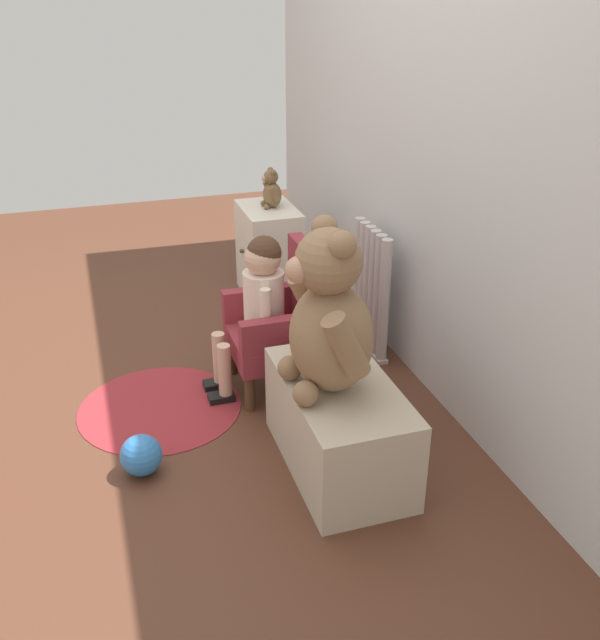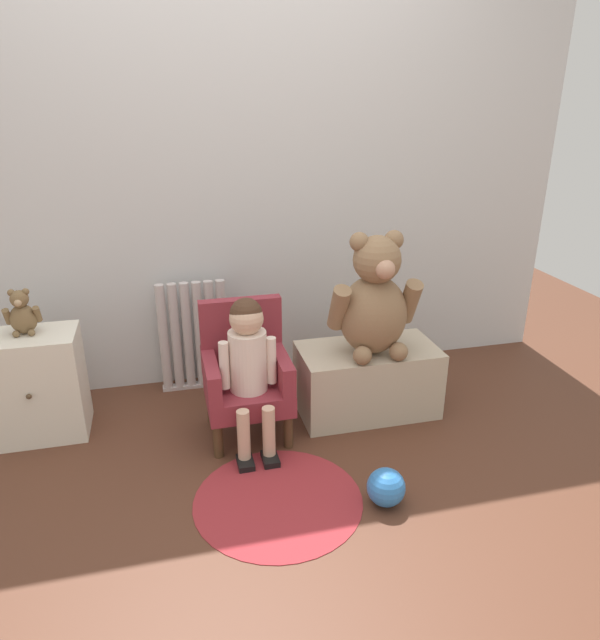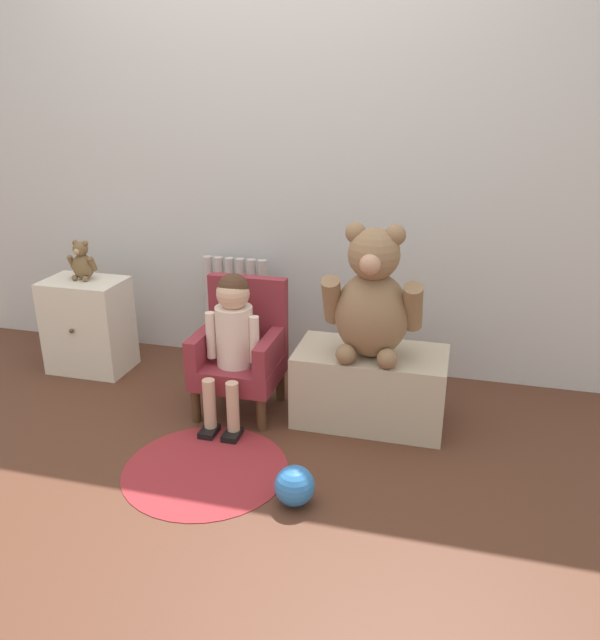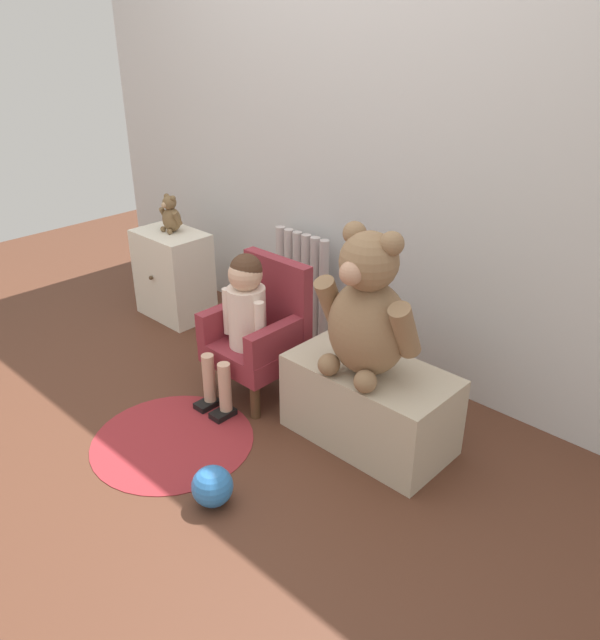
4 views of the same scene
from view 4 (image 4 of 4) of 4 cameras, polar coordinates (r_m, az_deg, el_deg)
The scene contains 11 objects.
ground_plane at distance 2.73m, azimuth -12.27°, elevation -10.62°, with size 6.00×6.00×0.00m, color #532F1F.
back_wall at distance 3.02m, azimuth 4.88°, elevation 18.40°, with size 3.80×0.05×2.40m, color silver.
radiator at distance 3.30m, azimuth 0.15°, elevation 2.92°, with size 0.37×0.05×0.60m.
small_dresser at distance 3.67m, azimuth -11.47°, elevation 4.10°, with size 0.42×0.31×0.51m.
child_armchair at distance 2.86m, azimuth -3.59°, elevation -1.05°, with size 0.38×0.36×0.63m.
child_figure at distance 2.74m, azimuth -5.28°, elevation 1.01°, with size 0.25×0.35×0.70m.
low_bench at distance 2.59m, azimuth 6.36°, elevation -7.63°, with size 0.68×0.36×0.35m, color #BEAD93.
large_teddy_bear at distance 2.34m, azimuth 6.18°, elevation 0.72°, with size 0.43×0.30×0.59m.
small_teddy_bear at distance 3.57m, azimuth -11.72°, elevation 9.35°, with size 0.15×0.11×0.21m.
floor_rug at distance 2.71m, azimuth -11.55°, elevation -10.72°, with size 0.68×0.68×0.01m, color maroon.
toy_ball at distance 2.35m, azimuth -8.02°, elevation -14.81°, with size 0.15×0.15×0.15m, color #317ACC.
Camera 4 is at (1.88, -1.15, 1.61)m, focal length 35.00 mm.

